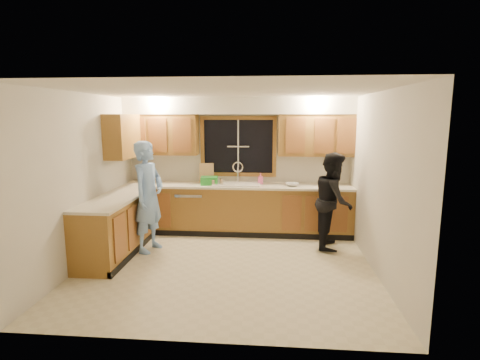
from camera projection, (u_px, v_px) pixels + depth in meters
The scene contains 26 objects.
floor at pixel (227, 266), 5.49m from camera, with size 4.20×4.20×0.00m, color beige.
ceiling at pixel (226, 91), 5.07m from camera, with size 4.20×4.20×0.00m, color white.
wall_back at pixel (238, 165), 7.14m from camera, with size 4.20×4.20×0.00m, color beige.
wall_left at pixel (83, 180), 5.45m from camera, with size 3.80×3.80×0.00m, color beige.
wall_right at pixel (379, 184), 5.10m from camera, with size 3.80×3.80×0.00m, color beige.
base_cabinets_back at pixel (237, 210), 6.99m from camera, with size 4.20×0.60×0.88m, color olive.
base_cabinets_left at pixel (116, 227), 5.91m from camera, with size 0.60×1.90×0.88m, color olive.
countertop_back at pixel (237, 186), 6.89m from camera, with size 4.20×0.63×0.04m, color beige.
countertop_left at pixel (116, 198), 5.83m from camera, with size 0.63×1.90×0.04m, color beige.
upper_cabinets_left at pixel (162, 135), 7.00m from camera, with size 1.35×0.33×0.75m, color olive.
upper_cabinets_right at pixel (316, 135), 6.77m from camera, with size 1.35×0.33×0.75m, color olive.
upper_cabinets_return at pixel (123, 136), 6.44m from camera, with size 0.33×0.90×0.75m, color olive.
soffit at pixel (237, 106), 6.79m from camera, with size 4.20×0.35×0.30m, color silver.
window_frame at pixel (238, 147), 7.08m from camera, with size 1.44×0.03×1.14m.
sink at pixel (237, 187), 6.92m from camera, with size 0.86×0.52×0.57m.
dishwasher at pixel (192, 211), 7.05m from camera, with size 0.60×0.56×0.82m, color silver.
stove at pixel (100, 238), 5.35m from camera, with size 0.58×0.75×0.90m, color silver.
man at pixel (148, 197), 5.99m from camera, with size 0.65×0.43×1.79m, color #7BA8E9.
woman at pixel (333, 201), 6.15m from camera, with size 0.77×0.60×1.59m, color black.
knife_block at pixel (143, 177), 7.08m from camera, with size 0.12×0.10×0.22m, color #955929.
cutting_board at pixel (207, 173), 7.12m from camera, with size 0.27×0.02×0.37m, color tan.
dish_crate at pixel (209, 181), 6.91m from camera, with size 0.30×0.28×0.14m, color #258F2D.
soap_bottle at pixel (260, 179), 6.95m from camera, with size 0.09×0.09×0.21m, color #F05B9C.
bowl at pixel (292, 185), 6.74m from camera, with size 0.24×0.24×0.06m, color silver.
can_left at pixel (213, 183), 6.78m from camera, with size 0.06×0.06×0.11m, color #BCAD90.
can_right at pixel (221, 182), 6.79m from camera, with size 0.07×0.07×0.13m, color #BCAD90.
Camera 1 is at (0.63, -5.16, 2.16)m, focal length 28.00 mm.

